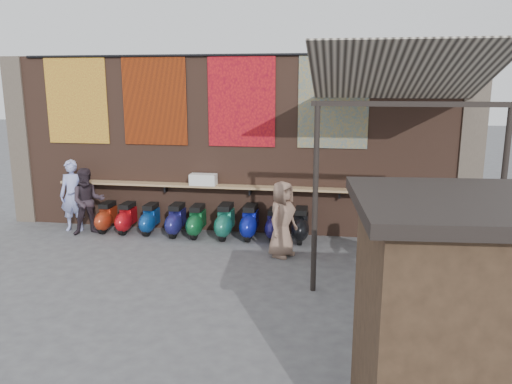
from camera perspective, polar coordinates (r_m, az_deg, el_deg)
ground at (r=9.41m, az=-6.31°, el=-8.82°), size 70.00×70.00×0.00m
brick_wall at (r=11.49m, az=-2.92°, el=5.39°), size 10.00×0.40×4.00m
pier_left at (r=13.57m, az=-25.00°, el=5.33°), size 0.50×0.50×4.00m
pier_right at (r=11.56m, az=23.24°, el=4.46°), size 0.50×0.50×4.00m
eating_counter at (r=11.27m, az=-3.27°, el=0.62°), size 8.00×0.32×0.05m
shelf_box at (r=11.35m, az=-6.05°, el=1.43°), size 0.60×0.29×0.25m
tapestry_redgold at (r=12.48m, az=-19.82°, el=9.85°), size 1.50×0.02×2.00m
tapestry_sun at (r=11.68m, az=-11.52°, el=10.20°), size 1.50×0.02×2.00m
tapestry_orange at (r=11.13m, az=-1.68°, el=10.35°), size 1.50×0.02×2.00m
tapestry_multi at (r=10.93m, az=8.83°, el=10.17°), size 1.50×0.02×2.00m
hang_rail at (r=11.19m, az=-3.29°, el=15.36°), size 9.50×0.06×0.06m
scooter_stool_0 at (r=12.12m, az=-16.69°, el=-2.77°), size 0.32×0.71×0.67m
scooter_stool_1 at (r=11.90m, az=-14.54°, el=-2.90°), size 0.32×0.71×0.68m
scooter_stool_2 at (r=11.70m, az=-12.00°, el=-3.04°), size 0.32×0.71×0.68m
scooter_stool_3 at (r=11.42m, az=-9.10°, el=-3.20°), size 0.34×0.75×0.72m
scooter_stool_4 at (r=11.27m, az=-6.78°, el=-3.35°), size 0.33×0.74×0.71m
scooter_stool_5 at (r=11.11m, az=-3.54°, el=-3.39°), size 0.36×0.80×0.76m
scooter_stool_6 at (r=11.05m, az=-0.71°, el=-3.48°), size 0.35×0.78×0.75m
scooter_stool_7 at (r=11.00m, az=2.06°, el=-3.74°), size 0.32×0.72×0.68m
scooter_stool_8 at (r=10.90m, az=5.15°, el=-3.80°), size 0.35×0.77×0.73m
diner_left at (r=12.33m, az=-20.18°, el=-0.38°), size 0.66×0.48×1.67m
diner_right at (r=11.92m, az=-18.65°, el=-1.03°), size 0.93×0.87×1.53m
shopper_navy at (r=8.53m, az=18.67°, el=-4.97°), size 1.19×0.91×1.89m
shopper_grey at (r=8.82m, az=25.30°, el=-6.18°), size 1.11×0.82×1.53m
shopper_tan at (r=9.86m, az=3.03°, el=-3.11°), size 0.78×0.89×1.52m
market_stall at (r=5.17m, az=24.37°, el=-14.46°), size 2.24×1.76×2.30m
stall_roof at (r=4.77m, az=25.65°, el=-1.31°), size 2.52×2.02×0.12m
stall_sign at (r=5.70m, az=22.10°, el=-6.14°), size 1.20×0.14×0.50m
stall_shelf at (r=6.00m, az=21.45°, el=-13.66°), size 1.76×0.24×0.06m
awning_canvas at (r=9.40m, az=16.33°, el=12.86°), size 3.20×3.28×0.97m
awning_ledger at (r=11.00m, az=15.48°, el=14.85°), size 3.30×0.08×0.12m
awning_header at (r=7.92m, az=17.38°, el=9.58°), size 3.00×0.08×0.08m
awning_post_left at (r=8.06m, az=6.78°, el=-0.92°), size 0.09×0.09×3.10m
awning_post_right at (r=8.42m, az=26.18°, el=-1.54°), size 0.09×0.09×3.10m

